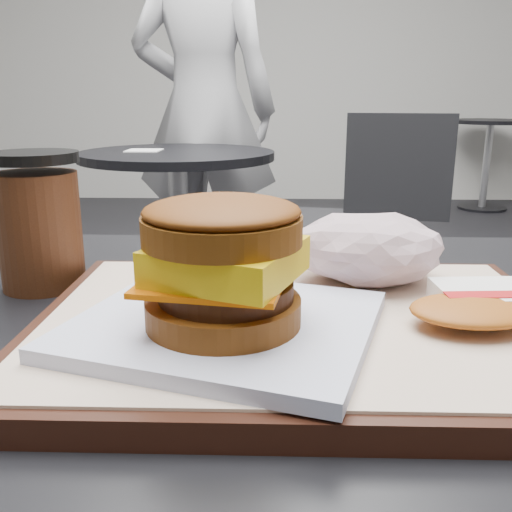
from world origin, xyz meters
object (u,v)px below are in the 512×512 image
object	(u,v)px
crumpled_wrapper	(367,248)
hash_brown	(488,304)
coffee_cup	(39,224)
neighbor_table	(179,206)
breakfast_sandwich	(224,279)
neighbor_chair	(364,211)
patron	(204,110)
serving_tray	(300,327)

from	to	relation	value
crumpled_wrapper	hash_brown	bearing A→B (deg)	-48.37
coffee_cup	neighbor_table	distance (m)	1.58
hash_brown	coffee_cup	size ratio (longest dim) A/B	0.99
breakfast_sandwich	crumpled_wrapper	xyz separation A→B (m)	(0.11, 0.12, -0.01)
breakfast_sandwich	neighbor_table	world-z (taller)	breakfast_sandwich
neighbor_table	neighbor_chair	xyz separation A→B (m)	(0.70, 0.13, -0.04)
hash_brown	crumpled_wrapper	distance (m)	0.11
breakfast_sandwich	crumpled_wrapper	bearing A→B (deg)	47.19
breakfast_sandwich	patron	world-z (taller)	patron
serving_tray	patron	world-z (taller)	patron
breakfast_sandwich	coffee_cup	size ratio (longest dim) A/B	1.87
hash_brown	coffee_cup	world-z (taller)	coffee_cup
hash_brown	patron	size ratio (longest dim) A/B	0.07
serving_tray	neighbor_table	distance (m)	1.72
coffee_cup	neighbor_table	world-z (taller)	coffee_cup
serving_tray	patron	size ratio (longest dim) A/B	0.22
hash_brown	neighbor_chair	xyz separation A→B (m)	(0.20, 1.80, -0.29)
breakfast_sandwich	crumpled_wrapper	size ratio (longest dim) A/B	1.79
neighbor_table	hash_brown	bearing A→B (deg)	-73.43
serving_tray	breakfast_sandwich	xyz separation A→B (m)	(-0.05, -0.04, 0.05)
breakfast_sandwich	serving_tray	bearing A→B (deg)	37.47
serving_tray	neighbor_table	world-z (taller)	serving_tray
crumpled_wrapper	patron	xyz separation A→B (m)	(-0.38, 2.11, 0.06)
coffee_cup	serving_tray	bearing A→B (deg)	-26.37
coffee_cup	neighbor_table	bearing A→B (deg)	94.91
serving_tray	hash_brown	bearing A→B (deg)	-1.40
coffee_cup	patron	world-z (taller)	patron
serving_tray	neighbor_chair	xyz separation A→B (m)	(0.33, 1.80, -0.27)
coffee_cup	hash_brown	bearing A→B (deg)	-18.02
hash_brown	neighbor_table	distance (m)	1.76
crumpled_wrapper	coffee_cup	xyz separation A→B (m)	(-0.29, 0.04, 0.01)
breakfast_sandwich	neighbor_chair	size ratio (longest dim) A/B	0.26
neighbor_table	patron	bearing A→B (deg)	85.62
crumpled_wrapper	neighbor_table	size ratio (longest dim) A/B	0.17
hash_brown	neighbor_chair	size ratio (longest dim) A/B	0.14
serving_tray	crumpled_wrapper	xyz separation A→B (m)	(0.06, 0.08, 0.04)
crumpled_wrapper	patron	distance (m)	2.14
breakfast_sandwich	hash_brown	size ratio (longest dim) A/B	1.89
neighbor_chair	patron	world-z (taller)	patron
coffee_cup	patron	size ratio (longest dim) A/B	0.07
crumpled_wrapper	patron	world-z (taller)	patron
hash_brown	patron	bearing A→B (deg)	101.82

